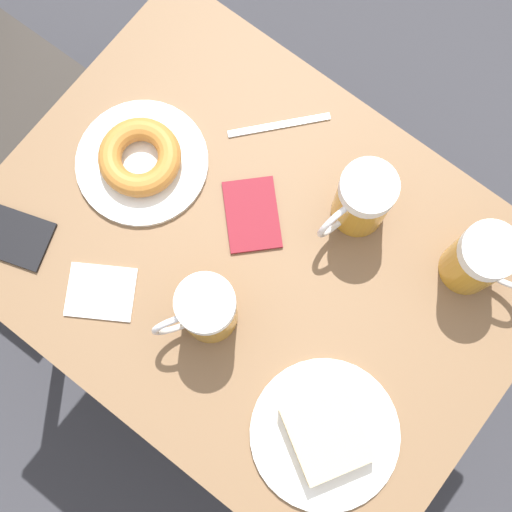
{
  "coord_description": "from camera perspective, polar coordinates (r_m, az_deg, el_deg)",
  "views": [
    {
      "loc": [
        -0.21,
        -0.16,
        1.9
      ],
      "look_at": [
        0.0,
        0.0,
        0.76
      ],
      "focal_mm": 50.0,
      "sensor_mm": 36.0,
      "label": 1
    }
  ],
  "objects": [
    {
      "name": "beer_mug_right",
      "position": [
        1.17,
        17.49,
        -0.32
      ],
      "size": [
        0.09,
        0.14,
        0.14
      ],
      "color": "#C68C23",
      "rests_on": "table"
    },
    {
      "name": "beer_mug_center",
      "position": [
        1.15,
        8.46,
        4.43
      ],
      "size": [
        0.14,
        0.09,
        0.14
      ],
      "color": "#C68C23",
      "rests_on": "table"
    },
    {
      "name": "passport_far_edge",
      "position": [
        1.2,
        -0.32,
        3.33
      ],
      "size": [
        0.15,
        0.15,
        0.01
      ],
      "rotation": [
        0.0,
        0.0,
        2.36
      ],
      "color": "maroon",
      "rests_on": "table"
    },
    {
      "name": "ground_plane",
      "position": [
        1.92,
        0.0,
        -5.11
      ],
      "size": [
        8.0,
        8.0,
        0.0
      ],
      "primitive_type": "plane",
      "color": "#333338"
    },
    {
      "name": "beer_mug_left",
      "position": [
        1.1,
        -3.84,
        -4.5
      ],
      "size": [
        0.13,
        0.1,
        0.14
      ],
      "color": "#C68C23",
      "rests_on": "table"
    },
    {
      "name": "napkin_folded",
      "position": [
        1.2,
        -12.3,
        -2.84
      ],
      "size": [
        0.13,
        0.14,
        0.0
      ],
      "rotation": [
        0.0,
        0.0,
        5.27
      ],
      "color": "white",
      "rests_on": "table"
    },
    {
      "name": "plate_with_donut",
      "position": [
        1.23,
        -9.21,
        7.64
      ],
      "size": [
        0.23,
        0.23,
        0.05
      ],
      "color": "white",
      "rests_on": "table"
    },
    {
      "name": "passport_near_edge",
      "position": [
        1.26,
        -18.92,
        1.51
      ],
      "size": [
        0.12,
        0.15,
        0.01
      ],
      "rotation": [
        0.0,
        0.0,
        0.32
      ],
      "color": "black",
      "rests_on": "table"
    },
    {
      "name": "plate_with_cake",
      "position": [
        1.15,
        5.58,
        -14.01
      ],
      "size": [
        0.24,
        0.24,
        0.05
      ],
      "color": "white",
      "rests_on": "table"
    },
    {
      "name": "fork",
      "position": [
        1.26,
        1.85,
        10.41
      ],
      "size": [
        0.14,
        0.13,
        0.0
      ],
      "rotation": [
        0.0,
        0.0,
        3.99
      ],
      "color": "silver",
      "rests_on": "table"
    },
    {
      "name": "table",
      "position": [
        1.26,
        0.0,
        -0.99
      ],
      "size": [
        0.68,
        0.9,
        0.74
      ],
      "color": "brown",
      "rests_on": "ground_plane"
    }
  ]
}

